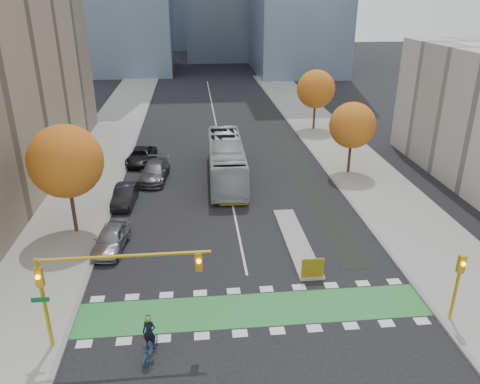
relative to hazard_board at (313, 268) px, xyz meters
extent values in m
plane|color=black|center=(-4.00, -4.20, -0.80)|extent=(300.00, 300.00, 0.00)
cube|color=gray|center=(-17.50, 15.80, -0.73)|extent=(7.00, 120.00, 0.15)
cube|color=gray|center=(9.50, 15.80, -0.73)|extent=(7.00, 120.00, 0.15)
cube|color=gray|center=(-14.00, 15.80, -0.73)|extent=(0.30, 120.00, 0.16)
cube|color=gray|center=(6.00, 15.80, -0.73)|extent=(0.30, 120.00, 0.16)
cube|color=#298037|center=(-4.00, -2.70, -0.79)|extent=(20.00, 3.00, 0.01)
cube|color=silver|center=(-4.00, 35.80, -0.80)|extent=(0.15, 70.00, 0.01)
cube|color=black|center=(3.50, 25.80, -0.80)|extent=(2.50, 50.00, 0.01)
cube|color=gray|center=(0.00, 4.80, -0.72)|extent=(1.60, 10.00, 0.16)
cube|color=yellow|center=(0.00, 0.00, 0.00)|extent=(1.40, 0.12, 1.30)
cylinder|color=#332114|center=(-16.00, 7.80, 1.82)|extent=(0.28, 0.28, 5.25)
sphere|color=#B55416|center=(-16.00, 7.80, 4.83)|extent=(5.20, 5.20, 5.20)
cylinder|color=#332114|center=(8.00, 17.80, 1.47)|extent=(0.28, 0.28, 4.55)
sphere|color=#B55416|center=(8.00, 17.80, 4.08)|extent=(4.40, 4.40, 4.40)
cylinder|color=#332114|center=(8.50, 33.80, 1.65)|extent=(0.28, 0.28, 4.90)
sphere|color=#B55416|center=(8.50, 33.80, 4.45)|extent=(4.80, 4.80, 4.80)
cylinder|color=#BF9914|center=(-14.50, -4.70, 1.80)|extent=(0.20, 0.20, 5.20)
cylinder|color=#BF9914|center=(-10.50, -4.70, 4.30)|extent=(8.20, 0.16, 0.16)
cube|color=#BF9914|center=(-14.50, -4.70, 3.40)|extent=(0.35, 0.28, 1.00)
sphere|color=orange|center=(-14.50, -4.88, 3.50)|extent=(0.22, 0.22, 0.22)
cube|color=#BF9914|center=(-7.00, -4.70, 3.80)|extent=(0.35, 0.28, 1.00)
sphere|color=orange|center=(-7.00, -4.88, 3.90)|extent=(0.22, 0.22, 0.22)
cube|color=#0C5926|center=(-14.50, -5.10, 2.40)|extent=(0.85, 0.04, 0.25)
cylinder|color=#BF9914|center=(6.50, -4.70, 1.20)|extent=(0.18, 0.18, 4.00)
cube|color=#BF9914|center=(6.50, -4.70, 2.80)|extent=(0.35, 0.28, 1.00)
sphere|color=orange|center=(6.50, -4.88, 2.90)|extent=(0.22, 0.22, 0.22)
imported|color=navy|center=(-9.51, -5.77, -0.26)|extent=(1.20, 2.16, 1.07)
imported|color=black|center=(-9.51, -5.77, 0.65)|extent=(0.75, 0.59, 1.82)
sphere|color=#597F2D|center=(-9.51, -5.77, 1.41)|extent=(0.31, 0.31, 0.31)
imported|color=#AFB6B7|center=(-4.07, 17.63, 1.09)|extent=(3.49, 13.63, 3.78)
imported|color=gray|center=(-13.00, 5.06, 0.01)|extent=(2.46, 4.96, 1.63)
imported|color=black|center=(-13.00, 12.72, -0.02)|extent=(1.92, 4.81, 1.55)
imported|color=#505055|center=(-10.89, 17.96, 0.04)|extent=(2.93, 5.99, 1.68)
imported|color=black|center=(-12.59, 22.96, -0.05)|extent=(3.18, 5.70, 1.51)
camera|label=1|loc=(-6.97, -24.15, 15.74)|focal=35.00mm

